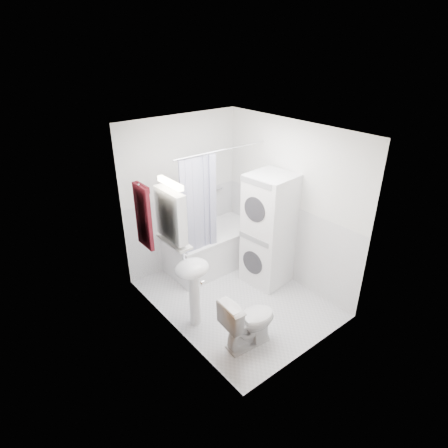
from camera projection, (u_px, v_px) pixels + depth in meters
floor at (236, 298)px, 5.37m from camera, size 2.60×2.60×0.00m
room_walls at (237, 203)px, 4.71m from camera, size 2.60×2.60×2.60m
wainscot at (223, 254)px, 5.31m from camera, size 1.98×2.58×2.58m
door at (203, 282)px, 4.01m from camera, size 0.05×2.00×2.00m
bathtub at (216, 245)px, 6.06m from camera, size 1.64×0.78×0.62m
tub_spout at (213, 201)px, 6.14m from camera, size 0.04×0.12×0.04m
curtain_rod at (230, 148)px, 5.10m from camera, size 1.82×0.02×0.02m
shower_curtain at (200, 209)px, 5.13m from camera, size 0.55×0.02×1.45m
sink at (193, 278)px, 4.60m from camera, size 0.44×0.37×1.04m
medicine_cabinet at (171, 214)px, 4.24m from camera, size 0.13×0.50×0.71m
shelf at (174, 241)px, 4.41m from camera, size 0.18×0.54×0.02m
shower_caddy at (216, 189)px, 6.07m from camera, size 0.22×0.06×0.02m
towel at (143, 215)px, 4.78m from camera, size 0.07×0.36×0.88m
washer_dryer at (269, 230)px, 5.42m from camera, size 0.67×0.66×1.70m
toilet at (249, 321)px, 4.44m from camera, size 0.73×0.45×0.68m
soap_pump at (181, 250)px, 4.73m from camera, size 0.08×0.17×0.08m
shelf_bottle at (181, 243)px, 4.28m from camera, size 0.07×0.18×0.07m
shelf_cup at (169, 233)px, 4.46m from camera, size 0.10×0.09×0.10m
shampoo_a at (203, 188)px, 5.89m from camera, size 0.13×0.17×0.13m
shampoo_b at (209, 188)px, 5.97m from camera, size 0.08×0.21×0.08m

